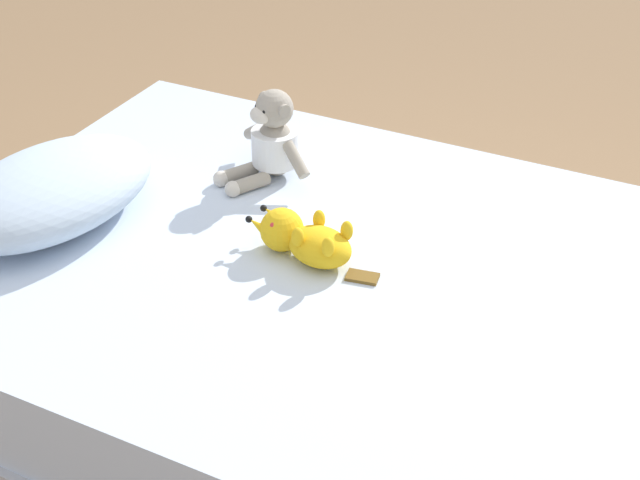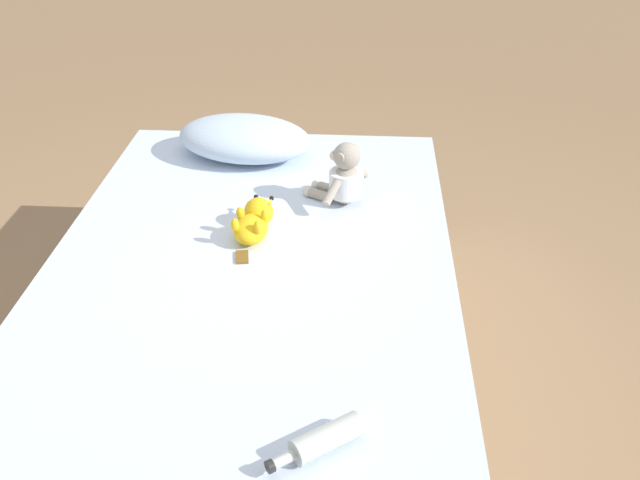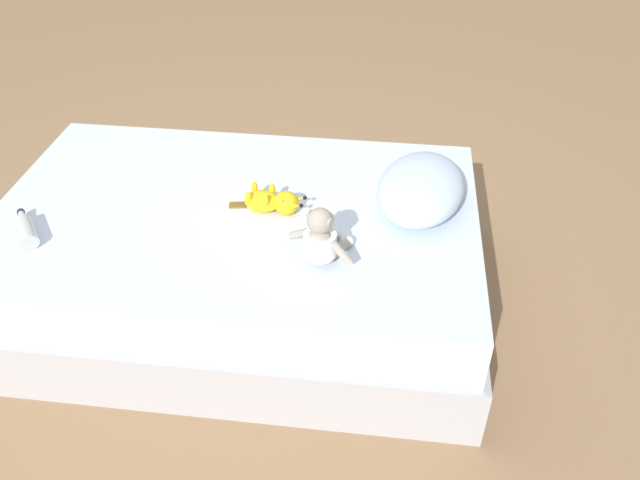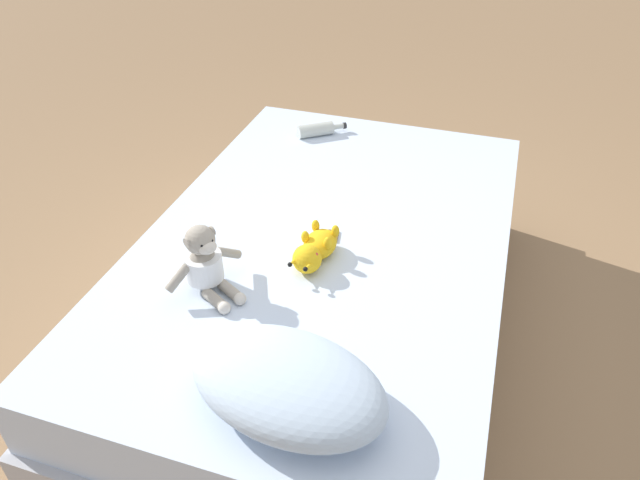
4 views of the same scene
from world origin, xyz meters
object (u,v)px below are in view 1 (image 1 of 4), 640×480
at_px(pillow, 52,191).
at_px(plush_monkey, 272,142).
at_px(plush_yellow_creature, 304,239).
at_px(bed, 366,362).

relative_size(pillow, plush_monkey, 2.26).
height_order(pillow, plush_yellow_creature, pillow).
xyz_separation_m(bed, plush_monkey, (0.28, 0.40, 0.36)).
distance_m(bed, plush_monkey, 0.60).
bearing_deg(plush_monkey, pillow, 138.95).
distance_m(pillow, plush_monkey, 0.55).
height_order(bed, plush_monkey, plush_monkey).
relative_size(bed, plush_monkey, 7.78).
xyz_separation_m(bed, pillow, (-0.13, 0.75, 0.34)).
bearing_deg(bed, plush_monkey, 54.61).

